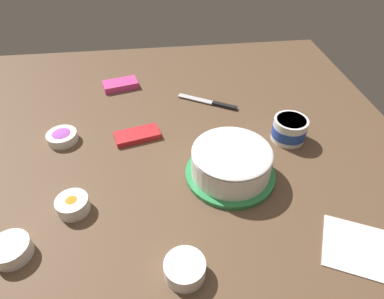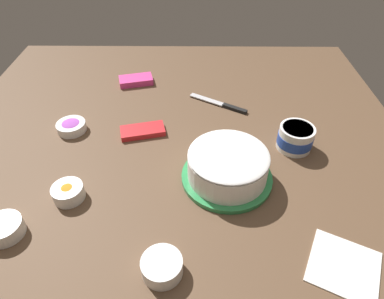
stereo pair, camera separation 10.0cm
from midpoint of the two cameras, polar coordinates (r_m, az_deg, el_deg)
name	(u,v)px [view 2 (the right image)]	position (r m, az deg, el deg)	size (l,w,h in m)	color
ground_plane	(175,148)	(1.06, -0.21, 0.15)	(1.54, 1.54, 0.00)	brown
frosted_cake	(228,166)	(0.94, 9.22, -3.01)	(0.26, 0.26, 0.10)	#339351
frosting_tub	(296,137)	(1.10, 19.92, 1.86)	(0.11, 0.11, 0.08)	white
spreading_knife	(223,105)	(1.26, 7.66, 7.56)	(0.21, 0.14, 0.01)	silver
sprinkle_bowl_blue	(4,228)	(0.92, -26.93, -12.18)	(0.09, 0.09, 0.04)	white
sprinkle_bowl_yellow	(162,266)	(0.77, -1.29, -19.71)	(0.09, 0.09, 0.04)	white
sprinkle_bowl_rainbow	(71,126)	(1.18, -17.82, 3.75)	(0.10, 0.10, 0.03)	white
sprinkle_bowl_orange	(68,192)	(0.94, -17.74, -7.12)	(0.08, 0.08, 0.04)	white
candy_box_lower	(143,131)	(1.12, -5.98, 3.11)	(0.15, 0.07, 0.02)	red
candy_box_upper	(136,80)	(1.40, -7.59, 11.66)	(0.13, 0.07, 0.03)	#E53D8E
paper_napkin	(344,266)	(0.89, 27.88, -17.52)	(0.15, 0.15, 0.01)	white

